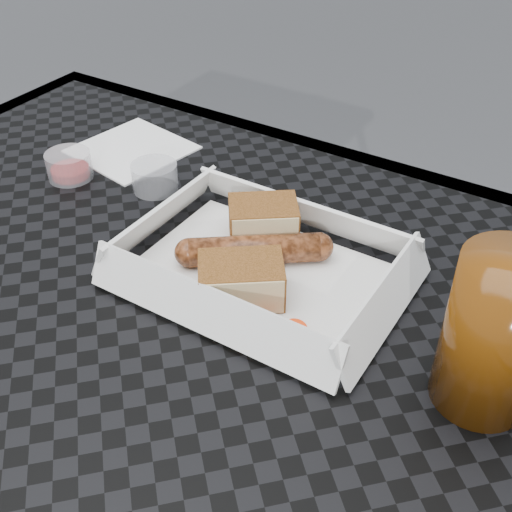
{
  "coord_description": "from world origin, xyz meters",
  "views": [
    {
      "loc": [
        0.33,
        -0.25,
        1.12
      ],
      "look_at": [
        0.1,
        0.13,
        0.78
      ],
      "focal_mm": 45.0,
      "sensor_mm": 36.0,
      "label": 1
    }
  ],
  "objects": [
    {
      "name": "veg_garnish",
      "position": [
        0.15,
        0.08,
        0.75
      ],
      "size": [
        0.03,
        0.03,
        0.0
      ],
      "color": "#EF380A",
      "rests_on": "food_tray"
    },
    {
      "name": "bread_far",
      "position": [
        0.1,
        0.1,
        0.77
      ],
      "size": [
        0.09,
        0.08,
        0.04
      ],
      "primitive_type": "cube",
      "rotation": [
        0.0,
        0.0,
        0.63
      ],
      "color": "brown",
      "rests_on": "food_tray"
    },
    {
      "name": "bread_near",
      "position": [
        0.07,
        0.18,
        0.77
      ],
      "size": [
        0.08,
        0.08,
        0.04
      ],
      "primitive_type": "cube",
      "rotation": [
        0.0,
        0.0,
        0.63
      ],
      "color": "brown",
      "rests_on": "food_tray"
    },
    {
      "name": "condiment_cup_empty",
      "position": [
        -0.08,
        0.2,
        0.76
      ],
      "size": [
        0.05,
        0.05,
        0.03
      ],
      "primitive_type": "cylinder",
      "color": "silver",
      "rests_on": "patio_table"
    },
    {
      "name": "napkin",
      "position": [
        -0.16,
        0.26,
        0.75
      ],
      "size": [
        0.14,
        0.14,
        0.0
      ],
      "primitive_type": "cube",
      "rotation": [
        0.0,
        0.0,
        -0.17
      ],
      "color": "white",
      "rests_on": "patio_table"
    },
    {
      "name": "food_tray",
      "position": [
        0.1,
        0.14,
        0.75
      ],
      "size": [
        0.22,
        0.15,
        0.0
      ],
      "primitive_type": "cube",
      "color": "white",
      "rests_on": "patio_table"
    },
    {
      "name": "drink_glass",
      "position": [
        0.3,
        0.1,
        0.81
      ],
      "size": [
        0.07,
        0.07,
        0.12
      ],
      "primitive_type": "cylinder",
      "color": "#532807",
      "rests_on": "patio_table"
    },
    {
      "name": "condiment_cup_sauce",
      "position": [
        -0.18,
        0.17,
        0.76
      ],
      "size": [
        0.05,
        0.05,
        0.03
      ],
      "primitive_type": "cylinder",
      "color": "maroon",
      "rests_on": "patio_table"
    },
    {
      "name": "patio_table",
      "position": [
        0.0,
        0.0,
        0.67
      ],
      "size": [
        0.8,
        0.8,
        0.74
      ],
      "color": "black",
      "rests_on": "ground"
    },
    {
      "name": "bratwurst",
      "position": [
        0.08,
        0.15,
        0.76
      ],
      "size": [
        0.12,
        0.1,
        0.03
      ],
      "rotation": [
        0.0,
        0.0,
        0.63
      ],
      "color": "brown",
      "rests_on": "food_tray"
    }
  ]
}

